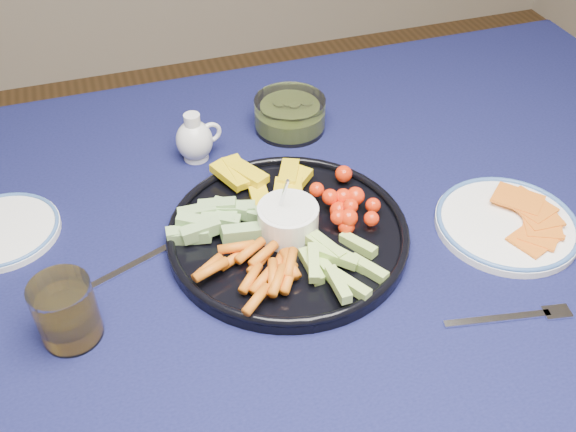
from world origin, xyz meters
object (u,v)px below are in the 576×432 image
object	(u,v)px
juice_tumbler	(67,314)
cheese_plate	(507,222)
dining_table	(292,278)
pickle_bowl	(290,116)
crudite_platter	(286,230)
side_plate_extra	(2,231)
creamer_pitcher	(195,140)

from	to	relation	value
juice_tumbler	cheese_plate	bearing A→B (deg)	0.19
juice_tumbler	dining_table	bearing A→B (deg)	14.17
pickle_bowl	crudite_platter	bearing A→B (deg)	-109.43
pickle_bowl	side_plate_extra	size ratio (longest dim) A/B	0.76
side_plate_extra	pickle_bowl	bearing A→B (deg)	15.08
dining_table	cheese_plate	bearing A→B (deg)	-14.13
dining_table	cheese_plate	xyz separation A→B (m)	(0.32, -0.08, 0.10)
side_plate_extra	dining_table	bearing A→B (deg)	-19.43
cheese_plate	juice_tumbler	bearing A→B (deg)	-179.81
cheese_plate	dining_table	bearing A→B (deg)	165.87
crudite_platter	cheese_plate	distance (m)	0.34
crudite_platter	pickle_bowl	world-z (taller)	crudite_platter
juice_tumbler	side_plate_extra	bearing A→B (deg)	111.03
cheese_plate	side_plate_extra	bearing A→B (deg)	162.84
crudite_platter	side_plate_extra	xyz separation A→B (m)	(-0.41, 0.15, -0.01)
cheese_plate	side_plate_extra	xyz separation A→B (m)	(-0.74, 0.23, -0.00)
creamer_pitcher	juice_tumbler	bearing A→B (deg)	-125.41
pickle_bowl	juice_tumbler	size ratio (longest dim) A/B	1.42
pickle_bowl	dining_table	bearing A→B (deg)	-107.68
juice_tumbler	side_plate_extra	distance (m)	0.25
side_plate_extra	crudite_platter	bearing A→B (deg)	-20.03
cheese_plate	side_plate_extra	world-z (taller)	cheese_plate
dining_table	crudite_platter	size ratio (longest dim) A/B	4.59
juice_tumbler	pickle_bowl	bearing A→B (deg)	41.20
juice_tumbler	side_plate_extra	size ratio (longest dim) A/B	0.53
dining_table	side_plate_extra	xyz separation A→B (m)	(-0.42, 0.15, 0.10)
creamer_pitcher	juice_tumbler	distance (m)	0.41
dining_table	creamer_pitcher	distance (m)	0.29
dining_table	juice_tumbler	size ratio (longest dim) A/B	18.09
crudite_platter	side_plate_extra	size ratio (longest dim) A/B	2.10
creamer_pitcher	crudite_platter	bearing A→B (deg)	-71.40
dining_table	pickle_bowl	xyz separation A→B (m)	(0.09, 0.28, 0.12)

